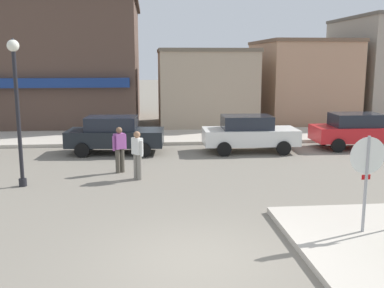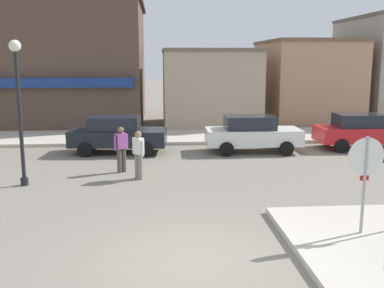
% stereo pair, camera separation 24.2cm
% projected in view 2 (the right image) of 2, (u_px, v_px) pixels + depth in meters
% --- Properties ---
extents(ground_plane, '(160.00, 160.00, 0.00)m').
position_uv_depth(ground_plane, '(193.00, 261.00, 8.82)').
color(ground_plane, gray).
extents(kerb_far, '(80.00, 4.00, 0.15)m').
position_uv_depth(kerb_far, '(171.00, 136.00, 22.67)').
color(kerb_far, beige).
rests_on(kerb_far, ground).
extents(stop_sign, '(0.82, 0.08, 2.30)m').
position_uv_depth(stop_sign, '(365.00, 172.00, 9.65)').
color(stop_sign, '#9E9EA3').
rests_on(stop_sign, ground).
extents(lamp_post, '(0.36, 0.36, 4.54)m').
position_uv_depth(lamp_post, '(18.00, 91.00, 13.61)').
color(lamp_post, black).
rests_on(lamp_post, ground).
extents(parked_car_nearest, '(4.12, 2.12, 1.56)m').
position_uv_depth(parked_car_nearest, '(118.00, 134.00, 18.95)').
color(parked_car_nearest, black).
rests_on(parked_car_nearest, ground).
extents(parked_car_second, '(4.03, 1.93, 1.56)m').
position_uv_depth(parked_car_second, '(252.00, 133.00, 19.12)').
color(parked_car_second, white).
rests_on(parked_car_second, ground).
extents(parked_car_third, '(4.03, 1.93, 1.56)m').
position_uv_depth(parked_car_third, '(362.00, 131.00, 19.81)').
color(parked_car_third, red).
rests_on(parked_car_third, ground).
extents(pedestrian_crossing_near, '(0.41, 0.49, 1.61)m').
position_uv_depth(pedestrian_crossing_near, '(138.00, 153.00, 14.76)').
color(pedestrian_crossing_near, gray).
rests_on(pedestrian_crossing_near, ground).
extents(pedestrian_crossing_far, '(0.50, 0.39, 1.61)m').
position_uv_depth(pedestrian_crossing_far, '(121.00, 148.00, 15.65)').
color(pedestrian_crossing_far, '#4C473D').
rests_on(pedestrian_crossing_far, ground).
extents(building_corner_shop, '(12.32, 9.85, 7.38)m').
position_uv_depth(building_corner_shop, '(46.00, 63.00, 27.97)').
color(building_corner_shop, brown).
rests_on(building_corner_shop, ground).
extents(building_storefront_left_near, '(5.58, 5.74, 4.51)m').
position_uv_depth(building_storefront_left_near, '(209.00, 87.00, 26.87)').
color(building_storefront_left_near, tan).
rests_on(building_storefront_left_near, ground).
extents(building_storefront_left_mid, '(5.37, 7.32, 5.10)m').
position_uv_depth(building_storefront_left_mid, '(305.00, 81.00, 28.90)').
color(building_storefront_left_mid, tan).
rests_on(building_storefront_left_mid, ground).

